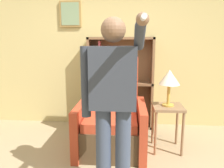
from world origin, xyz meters
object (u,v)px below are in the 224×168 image
at_px(person_standing, 113,98).
at_px(table_lamp, 169,79).
at_px(armchair, 112,122).
at_px(side_table, 168,115).
at_px(bookcase, 113,86).

relative_size(person_standing, table_lamp, 3.45).
xyz_separation_m(armchair, side_table, (0.79, 0.00, 0.13)).
bearing_deg(person_standing, table_lamp, 55.04).
distance_m(bookcase, side_table, 1.21).
distance_m(bookcase, armchair, 0.93).
height_order(person_standing, side_table, person_standing).
bearing_deg(person_standing, bookcase, 94.06).
height_order(armchair, table_lamp, armchair).
relative_size(armchair, table_lamp, 2.59).
distance_m(armchair, side_table, 0.80).
relative_size(bookcase, person_standing, 0.92).
height_order(bookcase, side_table, bookcase).
distance_m(bookcase, person_standing, 1.87).
bearing_deg(person_standing, side_table, 55.04).
relative_size(person_standing, side_table, 2.68).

